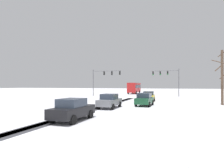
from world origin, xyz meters
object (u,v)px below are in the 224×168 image
car_grey_third (110,101)px  bus_oncoming (134,87)px  traffic_signal_far_left (104,76)px  traffic_signal_far_right (168,76)px  car_black_fourth (73,109)px  car_dark_green_second (144,99)px  bare_tree_sidewalk_mid (222,76)px  car_yellow_cab_lead (149,96)px

car_grey_third → bus_oncoming: bus_oncoming is taller
bus_oncoming → traffic_signal_far_left: bearing=-104.4°
traffic_signal_far_right → car_grey_third: size_ratio=1.58×
car_grey_third → car_black_fourth: bearing=-90.8°
car_dark_green_second → car_black_fourth: bearing=-106.8°
car_black_fourth → bus_oncoming: 45.41m
bus_oncoming → bare_tree_sidewalk_mid: size_ratio=1.51×
car_dark_green_second → car_grey_third: size_ratio=1.01×
car_dark_green_second → bus_oncoming: size_ratio=0.38×
car_black_fourth → traffic_signal_far_right: bearing=80.4°
car_grey_third → traffic_signal_far_right: bearing=77.9°
car_yellow_cab_lead → car_grey_third: same height
traffic_signal_far_left → bare_tree_sidewalk_mid: size_ratio=0.98×
traffic_signal_far_left → car_dark_green_second: size_ratio=1.72×
car_black_fourth → bare_tree_sidewalk_mid: bare_tree_sidewalk_mid is taller
car_grey_third → bare_tree_sidewalk_mid: (12.92, 7.80, 2.99)m
car_grey_third → bus_oncoming: (-5.08, 37.39, 1.18)m
car_dark_green_second → bare_tree_sidewalk_mid: size_ratio=0.57×
car_yellow_cab_lead → bare_tree_sidewalk_mid: bare_tree_sidewalk_mid is taller
car_dark_green_second → bus_oncoming: bearing=104.1°
traffic_signal_far_left → car_grey_third: size_ratio=1.74×
bus_oncoming → bare_tree_sidewalk_mid: bearing=-58.7°
car_black_fourth → bus_oncoming: bearing=96.3°
car_yellow_cab_lead → bus_oncoming: bearing=106.8°
car_black_fourth → bare_tree_sidewalk_mid: 20.49m
bare_tree_sidewalk_mid → bus_oncoming: bearing=121.3°
traffic_signal_far_right → bus_oncoming: traffic_signal_far_right is taller
car_yellow_cab_lead → car_grey_third: size_ratio=1.01×
car_grey_third → bare_tree_sidewalk_mid: size_ratio=0.56×
car_grey_third → bus_oncoming: size_ratio=0.37×
car_black_fourth → bare_tree_sidewalk_mid: size_ratio=0.56×
traffic_signal_far_right → car_grey_third: (-5.47, -25.43, -3.98)m
traffic_signal_far_left → bare_tree_sidewalk_mid: bearing=-32.0°
traffic_signal_far_left → traffic_signal_far_right: bearing=14.7°
car_grey_third → car_black_fourth: 7.74m
car_grey_third → car_yellow_cab_lead: bearing=73.8°
car_grey_third → traffic_signal_far_left: bearing=112.9°
car_black_fourth → car_grey_third: bearing=89.2°
traffic_signal_far_right → bare_tree_sidewalk_mid: bare_tree_sidewalk_mid is taller
car_dark_green_second → bare_tree_sidewalk_mid: bare_tree_sidewalk_mid is taller
traffic_signal_far_left → car_yellow_cab_lead: bearing=-42.5°
traffic_signal_far_right → car_yellow_cab_lead: traffic_signal_far_right is taller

